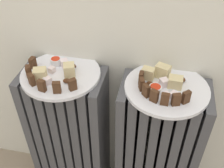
% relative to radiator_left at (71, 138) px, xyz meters
% --- Properties ---
extents(radiator_left, '(0.31, 0.18, 0.67)m').
position_rel_radiator_left_xyz_m(radiator_left, '(0.00, 0.00, 0.00)').
color(radiator_left, '#47474C').
rests_on(radiator_left, ground_plane).
extents(radiator_right, '(0.31, 0.18, 0.67)m').
position_rel_radiator_left_xyz_m(radiator_right, '(0.36, 0.00, 0.00)').
color(radiator_right, '#47474C').
rests_on(radiator_right, ground_plane).
extents(plate_left, '(0.28, 0.28, 0.01)m').
position_rel_radiator_left_xyz_m(plate_left, '(-0.00, -0.00, 0.35)').
color(plate_left, white).
rests_on(plate_left, radiator_left).
extents(plate_right, '(0.28, 0.28, 0.01)m').
position_rel_radiator_left_xyz_m(plate_right, '(0.36, -0.00, 0.35)').
color(plate_right, white).
rests_on(plate_right, radiator_right).
extents(dark_cake_slice_left_0, '(0.02, 0.03, 0.04)m').
position_rel_radiator_left_xyz_m(dark_cake_slice_left_0, '(-0.10, 0.01, 0.37)').
color(dark_cake_slice_left_0, '#472B19').
rests_on(dark_cake_slice_left_0, plate_left).
extents(dark_cake_slice_left_1, '(0.02, 0.03, 0.04)m').
position_rel_radiator_left_xyz_m(dark_cake_slice_left_1, '(-0.10, -0.04, 0.37)').
color(dark_cake_slice_left_1, '#472B19').
rests_on(dark_cake_slice_left_1, plate_left).
extents(dark_cake_slice_left_2, '(0.03, 0.03, 0.04)m').
position_rel_radiator_left_xyz_m(dark_cake_slice_left_2, '(-0.07, -0.08, 0.37)').
color(dark_cake_slice_left_2, '#472B19').
rests_on(dark_cake_slice_left_2, plate_left).
extents(dark_cake_slice_left_3, '(0.03, 0.02, 0.04)m').
position_rel_radiator_left_xyz_m(dark_cake_slice_left_3, '(-0.02, -0.10, 0.37)').
color(dark_cake_slice_left_3, '#472B19').
rests_on(dark_cake_slice_left_3, plate_left).
extents(dark_cake_slice_left_4, '(0.03, 0.02, 0.04)m').
position_rel_radiator_left_xyz_m(dark_cake_slice_left_4, '(0.03, -0.10, 0.37)').
color(dark_cake_slice_left_4, '#472B19').
rests_on(dark_cake_slice_left_4, plate_left).
extents(dark_cake_slice_left_5, '(0.03, 0.03, 0.04)m').
position_rel_radiator_left_xyz_m(dark_cake_slice_left_5, '(0.07, -0.08, 0.37)').
color(dark_cake_slice_left_5, '#472B19').
rests_on(dark_cake_slice_left_5, plate_left).
extents(marble_cake_slice_left_0, '(0.05, 0.05, 0.04)m').
position_rel_radiator_left_xyz_m(marble_cake_slice_left_0, '(-0.05, -0.05, 0.37)').
color(marble_cake_slice_left_0, beige).
rests_on(marble_cake_slice_left_0, plate_left).
extents(marble_cake_slice_left_1, '(0.05, 0.05, 0.05)m').
position_rel_radiator_left_xyz_m(marble_cake_slice_left_1, '(0.04, -0.01, 0.38)').
color(marble_cake_slice_left_1, beige).
rests_on(marble_cake_slice_left_1, plate_left).
extents(turkish_delight_left_0, '(0.03, 0.03, 0.02)m').
position_rel_radiator_left_xyz_m(turkish_delight_left_0, '(-0.02, -0.06, 0.36)').
color(turkish_delight_left_0, white).
rests_on(turkish_delight_left_0, plate_left).
extents(turkish_delight_left_1, '(0.03, 0.03, 0.03)m').
position_rel_radiator_left_xyz_m(turkish_delight_left_1, '(-0.00, 0.04, 0.36)').
color(turkish_delight_left_1, white).
rests_on(turkish_delight_left_1, plate_left).
extents(turkish_delight_left_2, '(0.03, 0.03, 0.02)m').
position_rel_radiator_left_xyz_m(turkish_delight_left_2, '(-0.03, -0.00, 0.36)').
color(turkish_delight_left_2, white).
rests_on(turkish_delight_left_2, plate_left).
extents(medjool_date_left_0, '(0.03, 0.02, 0.01)m').
position_rel_radiator_left_xyz_m(medjool_date_left_0, '(0.04, -0.05, 0.36)').
color(medjool_date_left_0, '#4C2814').
rests_on(medjool_date_left_0, plate_left).
extents(medjool_date_left_1, '(0.03, 0.02, 0.02)m').
position_rel_radiator_left_xyz_m(medjool_date_left_1, '(0.03, 0.04, 0.36)').
color(medjool_date_left_1, '#4C2814').
rests_on(medjool_date_left_1, plate_left).
extents(medjool_date_left_2, '(0.02, 0.03, 0.02)m').
position_rel_radiator_left_xyz_m(medjool_date_left_2, '(-0.07, -0.02, 0.36)').
color(medjool_date_left_2, '#4C2814').
rests_on(medjool_date_left_2, plate_left).
extents(jam_bowl_left, '(0.04, 0.04, 0.03)m').
position_rel_radiator_left_xyz_m(jam_bowl_left, '(-0.03, 0.04, 0.37)').
color(jam_bowl_left, white).
rests_on(jam_bowl_left, plate_left).
extents(dark_cake_slice_right_0, '(0.01, 0.03, 0.04)m').
position_rel_radiator_left_xyz_m(dark_cake_slice_right_0, '(0.28, 0.00, 0.37)').
color(dark_cake_slice_right_0, '#472B19').
rests_on(dark_cake_slice_right_0, plate_right).
extents(dark_cake_slice_right_1, '(0.02, 0.03, 0.04)m').
position_rel_radiator_left_xyz_m(dark_cake_slice_right_1, '(0.28, -0.03, 0.37)').
color(dark_cake_slice_right_1, '#472B19').
rests_on(dark_cake_slice_right_1, plate_right).
extents(dark_cake_slice_right_2, '(0.03, 0.03, 0.04)m').
position_rel_radiator_left_xyz_m(dark_cake_slice_right_2, '(0.30, -0.06, 0.37)').
color(dark_cake_slice_right_2, '#472B19').
rests_on(dark_cake_slice_right_2, plate_right).
extents(dark_cake_slice_right_3, '(0.03, 0.02, 0.04)m').
position_rel_radiator_left_xyz_m(dark_cake_slice_right_3, '(0.33, -0.08, 0.37)').
color(dark_cake_slice_right_3, '#472B19').
rests_on(dark_cake_slice_right_3, plate_right).
extents(dark_cake_slice_right_4, '(0.03, 0.01, 0.04)m').
position_rel_radiator_left_xyz_m(dark_cake_slice_right_4, '(0.36, -0.09, 0.37)').
color(dark_cake_slice_right_4, '#472B19').
rests_on(dark_cake_slice_right_4, plate_right).
extents(dark_cake_slice_right_5, '(0.03, 0.02, 0.04)m').
position_rel_radiator_left_xyz_m(dark_cake_slice_right_5, '(0.39, -0.08, 0.37)').
color(dark_cake_slice_right_5, '#472B19').
rests_on(dark_cake_slice_right_5, plate_right).
extents(dark_cake_slice_right_6, '(0.03, 0.03, 0.04)m').
position_rel_radiator_left_xyz_m(dark_cake_slice_right_6, '(0.42, -0.06, 0.37)').
color(dark_cake_slice_right_6, '#472B19').
rests_on(dark_cake_slice_right_6, plate_right).
extents(marble_cake_slice_right_0, '(0.05, 0.04, 0.04)m').
position_rel_radiator_left_xyz_m(marble_cake_slice_right_0, '(0.30, 0.03, 0.37)').
color(marble_cake_slice_right_0, beige).
rests_on(marble_cake_slice_right_0, plate_right).
extents(marble_cake_slice_right_1, '(0.05, 0.04, 0.04)m').
position_rel_radiator_left_xyz_m(marble_cake_slice_right_1, '(0.39, 0.01, 0.37)').
color(marble_cake_slice_right_1, beige).
rests_on(marble_cake_slice_right_1, plate_right).
extents(marble_cake_slice_right_2, '(0.06, 0.05, 0.05)m').
position_rel_radiator_left_xyz_m(marble_cake_slice_right_2, '(0.34, 0.05, 0.37)').
color(marble_cake_slice_right_2, beige).
rests_on(marble_cake_slice_right_2, plate_right).
extents(turkish_delight_right_0, '(0.03, 0.03, 0.02)m').
position_rel_radiator_left_xyz_m(turkish_delight_right_0, '(0.39, -0.05, 0.36)').
color(turkish_delight_right_0, white).
rests_on(turkish_delight_right_0, plate_right).
extents(turkish_delight_right_1, '(0.04, 0.04, 0.03)m').
position_rel_radiator_left_xyz_m(turkish_delight_right_1, '(0.35, 0.00, 0.36)').
color(turkish_delight_right_1, white).
rests_on(turkish_delight_right_1, plate_right).
extents(turkish_delight_right_2, '(0.03, 0.03, 0.02)m').
position_rel_radiator_left_xyz_m(turkish_delight_right_2, '(0.36, -0.05, 0.36)').
color(turkish_delight_right_2, white).
rests_on(turkish_delight_right_2, plate_right).
extents(medjool_date_right_0, '(0.03, 0.03, 0.01)m').
position_rel_radiator_left_xyz_m(medjool_date_right_0, '(0.41, 0.04, 0.36)').
color(medjool_date_right_0, '#4C2814').
rests_on(medjool_date_right_0, plate_right).
extents(medjool_date_right_1, '(0.03, 0.03, 0.02)m').
position_rel_radiator_left_xyz_m(medjool_date_right_1, '(0.31, -0.01, 0.36)').
color(medjool_date_right_1, '#4C2814').
rests_on(medjool_date_right_1, plate_right).
extents(jam_bowl_right, '(0.04, 0.04, 0.02)m').
position_rel_radiator_left_xyz_m(jam_bowl_right, '(0.33, -0.03, 0.36)').
color(jam_bowl_right, white).
rests_on(jam_bowl_right, plate_right).
extents(fork, '(0.06, 0.09, 0.00)m').
position_rel_radiator_left_xyz_m(fork, '(0.37, -0.04, 0.35)').
color(fork, silver).
rests_on(fork, plate_right).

